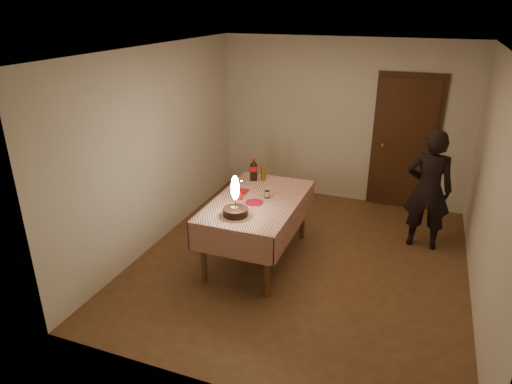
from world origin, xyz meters
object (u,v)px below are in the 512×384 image
birthday_cake (235,206)px  cola_bottle (254,169)px  red_plate (254,202)px  dining_table (257,208)px  photographer (428,190)px  amber_bottle_left (263,172)px  clear_cup (267,194)px  red_cup (239,195)px

birthday_cake → cola_bottle: birthday_cake is taller
red_plate → dining_table: bearing=89.0°
dining_table → photographer: (1.96, 1.11, 0.10)m
amber_bottle_left → photographer: (2.12, 0.46, -0.13)m
clear_cup → birthday_cake: bearing=-105.1°
red_cup → clear_cup: (0.31, 0.15, -0.01)m
birthday_cake → cola_bottle: 1.14m
red_plate → photographer: size_ratio=0.14×
clear_cup → photographer: (1.87, 1.02, -0.06)m
dining_table → amber_bottle_left: bearing=103.7°
red_cup → photographer: 2.48m
amber_bottle_left → dining_table: bearing=-76.3°
birthday_cake → dining_table: bearing=82.2°
cola_bottle → red_cup: bearing=-84.5°
cola_bottle → clear_cup: bearing=-53.7°
birthday_cake → photographer: size_ratio=0.30×
amber_bottle_left → photographer: photographer is taller
dining_table → cola_bottle: 0.71m
dining_table → birthday_cake: size_ratio=3.54×
birthday_cake → clear_cup: size_ratio=5.40×
cola_bottle → photographer: photographer is taller
dining_table → cola_bottle: cola_bottle is taller
birthday_cake → amber_bottle_left: birthday_cake is taller
cola_bottle → photographer: 2.31m
clear_cup → cola_bottle: 0.64m
amber_bottle_left → birthday_cake: bearing=-85.7°
birthday_cake → photographer: photographer is taller
amber_bottle_left → red_cup: bearing=-94.7°
red_plate → birthday_cake: bearing=-99.6°
clear_cup → cola_bottle: cola_bottle is taller
red_cup → photographer: photographer is taller
clear_cup → amber_bottle_left: 0.62m
photographer → red_plate: bearing=-148.1°
clear_cup → red_cup: bearing=-153.4°
dining_table → cola_bottle: size_ratio=5.42×
birthday_cake → red_cup: (-0.15, 0.45, -0.07)m
birthday_cake → clear_cup: 0.63m
birthday_cake → red_plate: birthday_cake is taller
red_plate → red_cup: red_cup is taller
red_cup → cola_bottle: cola_bottle is taller
red_plate → clear_cup: size_ratio=2.44×
clear_cup → dining_table: bearing=-135.3°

